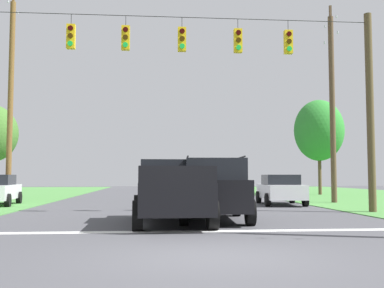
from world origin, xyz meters
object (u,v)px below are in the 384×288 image
at_px(distant_car_far_parked, 190,188).
at_px(utility_pole_mid_right, 332,103).
at_px(overhead_signal_span, 181,94).
at_px(distant_car_crossing_white, 280,189).
at_px(tree_roadside_far_right, 319,130).
at_px(suv_black, 213,188).
at_px(utility_pole_near_left, 11,98).
at_px(pickup_truck, 171,192).

xyz_separation_m(distant_car_far_parked, utility_pole_mid_right, (7.69, -1.71, 4.65)).
xyz_separation_m(overhead_signal_span, distant_car_crossing_white, (5.38, 5.27, -3.85)).
xyz_separation_m(utility_pole_mid_right, tree_roadside_far_right, (3.21, 10.79, -0.40)).
bearing_deg(suv_black, utility_pole_mid_right, 49.92).
bearing_deg(utility_pole_near_left, distant_car_crossing_white, -4.10).
bearing_deg(overhead_signal_span, tree_roadside_far_right, 55.50).
bearing_deg(overhead_signal_span, distant_car_crossing_white, 44.42).
relative_size(pickup_truck, utility_pole_near_left, 0.49).
height_order(suv_black, distant_car_far_parked, suv_black).
xyz_separation_m(pickup_truck, tree_roadside_far_right, (12.46, 20.87, 4.07)).
relative_size(distant_car_crossing_white, tree_roadside_far_right, 0.59).
xyz_separation_m(suv_black, utility_pole_near_left, (-9.23, 9.01, 4.35)).
height_order(suv_black, distant_car_crossing_white, suv_black).
height_order(overhead_signal_span, pickup_truck, overhead_signal_span).
height_order(distant_car_crossing_white, tree_roadside_far_right, tree_roadside_far_right).
relative_size(distant_car_far_parked, utility_pole_near_left, 0.40).
relative_size(pickup_truck, distant_car_crossing_white, 1.23).
xyz_separation_m(distant_car_far_parked, tree_roadside_far_right, (10.90, 9.08, 4.25)).
relative_size(utility_pole_mid_right, utility_pole_near_left, 0.99).
distance_m(overhead_signal_span, distant_car_crossing_white, 8.46).
xyz_separation_m(overhead_signal_span, utility_pole_near_left, (-8.35, 6.26, 0.77)).
xyz_separation_m(overhead_signal_span, distant_car_far_parked, (1.02, 8.26, -3.85)).
xyz_separation_m(pickup_truck, suv_black, (1.41, 0.78, 0.09)).
height_order(pickup_truck, suv_black, suv_black).
distance_m(suv_black, utility_pole_mid_right, 12.92).
distance_m(pickup_truck, tree_roadside_far_right, 24.64).
height_order(pickup_truck, utility_pole_mid_right, utility_pole_mid_right).
distance_m(pickup_truck, suv_black, 1.62).
bearing_deg(utility_pole_mid_right, pickup_truck, -132.51).
relative_size(pickup_truck, tree_roadside_far_right, 0.73).
height_order(overhead_signal_span, utility_pole_near_left, utility_pole_near_left).
bearing_deg(pickup_truck, overhead_signal_span, 81.37).
relative_size(overhead_signal_span, suv_black, 3.18).
xyz_separation_m(utility_pole_near_left, tree_roadside_far_right, (20.27, 11.08, -0.37)).
bearing_deg(overhead_signal_span, utility_pole_near_left, 143.16).
bearing_deg(suv_black, distant_car_crossing_white, 60.70).
distance_m(overhead_signal_span, utility_pole_near_left, 10.47).
xyz_separation_m(pickup_truck, utility_pole_near_left, (-7.82, 9.79, 4.44)).
relative_size(overhead_signal_span, utility_pole_near_left, 1.41).
bearing_deg(pickup_truck, tree_roadside_far_right, 59.17).
bearing_deg(tree_roadside_far_right, pickup_truck, -120.83).
height_order(overhead_signal_span, distant_car_crossing_white, overhead_signal_span).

